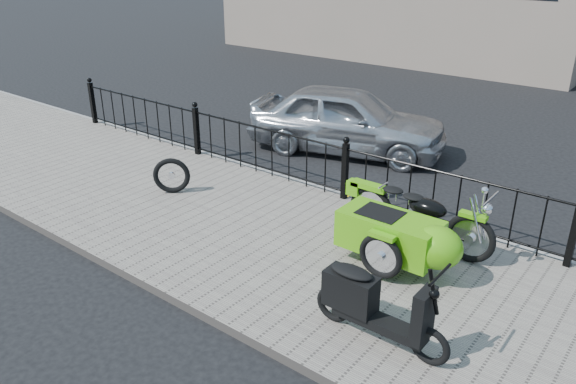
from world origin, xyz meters
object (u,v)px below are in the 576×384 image
Objects in this scene: motorcycle_sidecar at (407,233)px; spare_tire at (172,176)px; scooter at (371,304)px; sedan_car at (347,120)px.

motorcycle_sidecar is 3.64× the size of spare_tire.
sedan_car reaches higher than scooter.
scooter is 2.55× the size of spare_tire.
motorcycle_sidecar is 0.56× the size of sedan_car.
motorcycle_sidecar is at bearing 103.93° from scooter.
scooter is 4.78m from spare_tire.
motorcycle_sidecar is 1.62m from scooter.
motorcycle_sidecar is 4.79m from sedan_car.
sedan_car is (1.03, 3.87, 0.26)m from spare_tire.
sedan_car is (-3.58, 5.15, 0.15)m from scooter.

